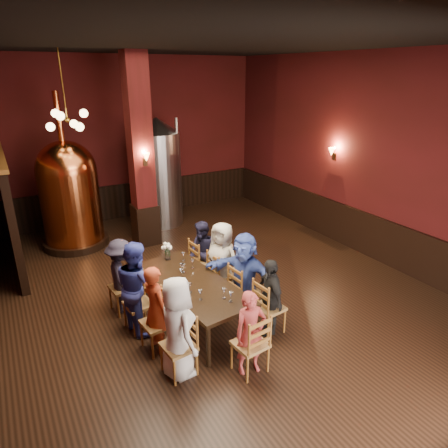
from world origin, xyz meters
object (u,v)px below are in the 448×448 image
person_2 (137,287)px  copper_kettle (70,193)px  dining_table (192,285)px  person_0 (178,328)px  steel_vessel (159,172)px  rose_vase (167,249)px  person_1 (156,309)px

person_2 → copper_kettle: bearing=-4.3°
dining_table → person_0: 1.31m
person_2 → copper_kettle: (-0.25, 4.13, 0.55)m
person_0 → steel_vessel: bearing=-21.3°
copper_kettle → rose_vase: size_ratio=10.76×
person_1 → person_2: (-0.07, 0.66, 0.08)m
person_1 → rose_vase: size_ratio=4.17×
copper_kettle → steel_vessel: (2.43, 0.40, 0.14)m
person_1 → person_2: 0.66m
person_1 → steel_vessel: 5.66m
dining_table → rose_vase: bearing=85.9°
person_0 → rose_vase: size_ratio=4.46×
dining_table → person_0: person_0 is taller
dining_table → person_0: bearing=-130.4°
person_0 → copper_kettle: bearing=2.0°
person_1 → rose_vase: (0.78, 1.42, 0.26)m
person_2 → copper_kettle: 4.18m
person_0 → copper_kettle: size_ratio=0.41×
rose_vase → copper_kettle: bearing=108.0°
copper_kettle → steel_vessel: size_ratio=1.24×
steel_vessel → dining_table: bearing=-105.3°
dining_table → person_1: 0.91m
person_0 → person_2: 1.33m
person_2 → copper_kettle: copper_kettle is taller
copper_kettle → rose_vase: bearing=-72.0°
person_0 → person_2: person_2 is taller
person_2 → steel_vessel: 5.08m
person_0 → rose_vase: bearing=-21.0°
person_1 → rose_vase: bearing=-40.2°
dining_table → person_2: bearing=158.8°
dining_table → person_2: person_2 is taller
person_1 → copper_kettle: (-0.31, 4.79, 0.63)m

